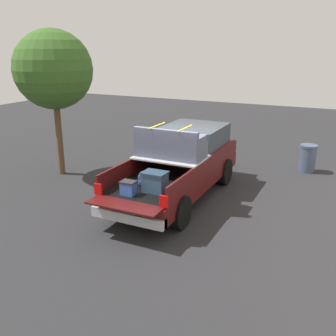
% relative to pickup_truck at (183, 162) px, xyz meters
% --- Properties ---
extents(ground_plane, '(40.00, 40.00, 0.00)m').
position_rel_pickup_truck_xyz_m(ground_plane, '(-0.39, 0.00, -0.99)').
color(ground_plane, '#262628').
extents(pickup_truck, '(6.05, 2.06, 2.23)m').
position_rel_pickup_truck_xyz_m(pickup_truck, '(0.00, 0.00, 0.00)').
color(pickup_truck, '#470F0F').
rests_on(pickup_truck, ground_plane).
extents(tree_background, '(2.57, 2.57, 4.86)m').
position_rel_pickup_truck_xyz_m(tree_background, '(-0.12, 4.58, 2.57)').
color(tree_background, brown).
rests_on(tree_background, ground_plane).
extents(trash_can, '(0.60, 0.60, 0.98)m').
position_rel_pickup_truck_xyz_m(trash_can, '(3.91, -3.14, -0.49)').
color(trash_can, '#3F4C66').
rests_on(trash_can, ground_plane).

